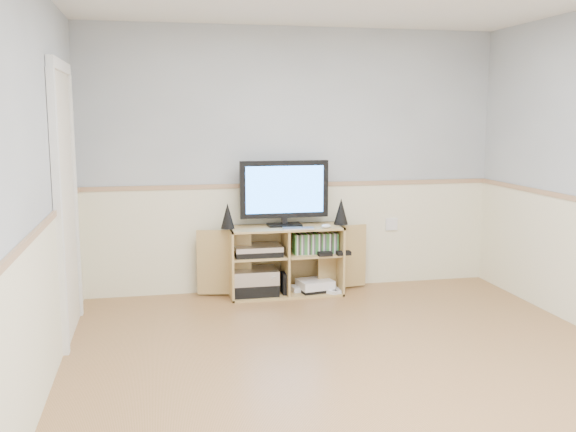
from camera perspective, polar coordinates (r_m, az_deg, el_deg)
The scene contains 11 objects.
room at distance 4.10m, azimuth 6.05°, elevation 2.37°, with size 4.04×4.54×2.54m.
media_cabinet at distance 6.10m, azimuth -0.32°, elevation -3.83°, with size 1.65×0.40×0.65m.
monitor at distance 5.99m, azimuth -0.33°, elevation 2.24°, with size 0.84×0.18×0.61m.
speaker_left at distance 5.91m, azimuth -5.39°, elevation 0.02°, with size 0.13×0.13×0.24m, color black.
speaker_right at distance 6.12m, azimuth 4.74°, elevation 0.42°, with size 0.14×0.14×0.25m, color black.
keyboard at distance 5.87m, azimuth 0.92°, elevation -1.10°, with size 0.28×0.11×0.01m, color silver.
mouse at distance 5.93m, azimuth 3.41°, elevation -0.89°, with size 0.10×0.06×0.04m, color white.
av_components at distance 6.03m, azimuth -2.91°, elevation -5.10°, with size 0.52×0.32×0.47m.
game_consoles at distance 6.16m, azimuth 2.30°, elevation -6.21°, with size 0.46×0.31×0.11m.
game_cases at distance 6.06m, azimuth 2.44°, elevation -2.43°, with size 0.42×0.14×0.19m, color #3F8C3F.
wall_outlet at distance 6.51m, azimuth 9.17°, elevation -0.72°, with size 0.12×0.03×0.12m, color white.
Camera 1 is at (-1.31, -3.76, 1.69)m, focal length 40.00 mm.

